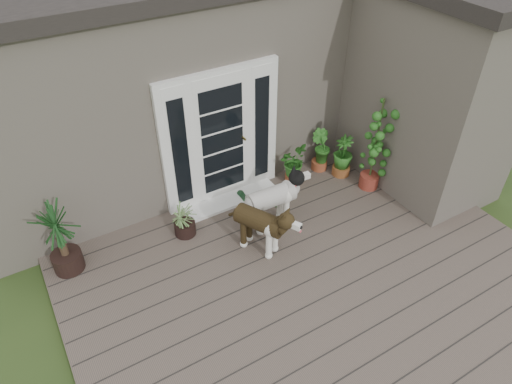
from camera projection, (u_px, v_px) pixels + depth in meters
deck at (314, 281)px, 6.18m from camera, size 6.20×4.60×0.12m
house_main at (177, 64)px, 8.12m from camera, size 7.40×4.00×3.10m
house_wing at (431, 97)px, 7.16m from camera, size 1.60×2.40×3.10m
door_unit at (221, 138)px, 6.88m from camera, size 1.90×0.14×2.15m
door_step at (230, 199)px, 7.40m from camera, size 1.60×0.40×0.05m
brindle_dog at (259, 228)px, 6.35m from camera, size 0.77×0.99×0.76m
white_dog at (271, 205)px, 6.72m from camera, size 0.96×0.43×0.79m
spider_plant at (184, 219)px, 6.65m from camera, size 0.68×0.68×0.55m
yucca at (60, 239)px, 5.94m from camera, size 0.76×0.76×1.09m
herb_a at (293, 167)px, 7.63m from camera, size 0.66×0.66×0.59m
herb_b at (320, 155)px, 7.95m from camera, size 0.48×0.48×0.54m
herb_c at (342, 159)px, 7.80m from camera, size 0.41×0.41×0.61m
sapling at (376, 144)px, 7.19m from camera, size 0.57×0.57×1.67m
clog_left at (243, 197)px, 7.43m from camera, size 0.14×0.29×0.09m
clog_right at (276, 199)px, 7.37m from camera, size 0.22×0.36×0.10m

